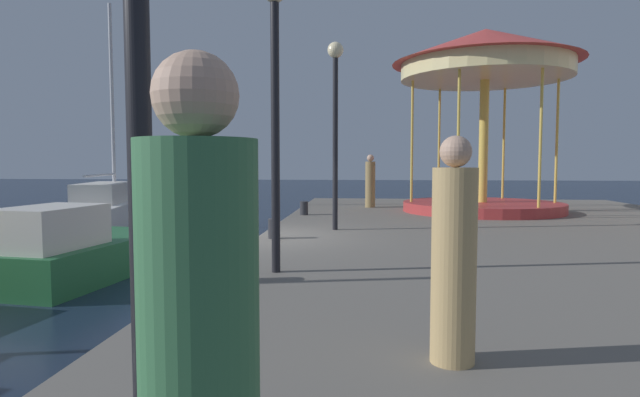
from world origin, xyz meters
TOP-DOWN VIEW (x-y plane):
  - ground_plane at (0.00, 0.00)m, footprint 120.00×120.00m
  - quay_dock at (6.05, 0.00)m, footprint 12.10×23.36m
  - sailboat_white at (-6.23, 5.45)m, footprint 3.25×7.29m
  - motorboat_green at (-3.46, -0.83)m, footprint 2.31×4.43m
  - carousel at (5.87, 5.96)m, footprint 5.70×5.70m
  - lamp_post_mid_promenade at (0.99, -3.50)m, footprint 0.36×0.36m
  - lamp_post_far_end at (1.53, 1.17)m, footprint 0.36×0.36m
  - bollard_south at (0.42, 4.46)m, footprint 0.24×0.24m
  - bollard_center at (0.56, -4.09)m, footprint 0.24×0.24m
  - bollard_north at (0.38, -0.32)m, footprint 0.24×0.24m
  - person_far_corner at (2.37, 7.26)m, footprint 0.34×0.34m
  - person_by_the_water at (1.78, -9.21)m, footprint 0.34×0.34m
  - person_mid_promenade at (2.91, -6.64)m, footprint 0.34×0.34m

SIDE VIEW (x-z plane):
  - ground_plane at x=0.00m, z-range 0.00..0.00m
  - quay_dock at x=6.05m, z-range 0.00..0.80m
  - motorboat_green at x=-3.46m, z-range -0.20..1.33m
  - sailboat_white at x=-6.23m, z-range -3.19..4.55m
  - bollard_south at x=0.42m, z-range 0.80..1.20m
  - bollard_center at x=0.56m, z-range 0.80..1.20m
  - bollard_north at x=0.38m, z-range 0.80..1.20m
  - person_mid_promenade at x=2.91m, z-range 0.74..2.48m
  - person_far_corner at x=2.37m, z-range 0.74..2.56m
  - person_by_the_water at x=1.78m, z-range 0.74..2.58m
  - lamp_post_mid_promenade at x=0.99m, z-range 1.57..5.63m
  - lamp_post_far_end at x=1.53m, z-range 1.58..5.82m
  - carousel at x=5.87m, z-range 2.23..7.87m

